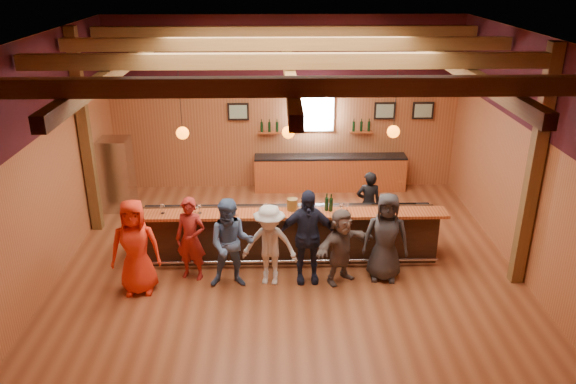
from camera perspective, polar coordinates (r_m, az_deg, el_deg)
name	(u,v)px	position (r m, az deg, el deg)	size (l,w,h in m)	color
room	(288,105)	(10.61, 0.03, 8.83)	(9.04, 9.00, 4.52)	brown
bar_counter	(289,232)	(11.63, 0.10, -4.06)	(6.30, 1.07, 1.11)	black
back_bar_cabinet	(330,173)	(14.99, 4.28, 1.96)	(4.00, 0.52, 0.95)	#973E1B
window	(315,113)	(14.69, 2.81, 8.02)	(0.95, 0.09, 0.95)	silver
framed_pictures	(349,111)	(14.76, 6.21, 8.18)	(5.35, 0.05, 0.45)	black
wine_shelves	(315,130)	(14.74, 2.80, 6.34)	(3.00, 0.18, 0.30)	#973E1B
pendant_lights	(288,132)	(10.68, 0.04, 6.12)	(4.24, 0.24, 1.37)	black
stainless_fridge	(117,174)	(14.25, -16.95, 1.72)	(0.70, 0.70, 1.80)	silver
customer_orange	(136,247)	(10.57, -15.23, -5.41)	(0.89, 0.58, 1.83)	red
customer_redvest	(191,239)	(10.83, -9.84, -4.72)	(0.60, 0.40, 1.66)	maroon
customer_denim	(231,244)	(10.44, -5.79, -5.26)	(0.85, 0.67, 1.76)	#46618D
customer_white	(270,245)	(10.50, -1.88, -5.42)	(1.04, 0.60, 1.61)	beige
customer_navy	(307,236)	(10.53, 1.92, -4.54)	(1.10, 0.46, 1.87)	#1C2138
customer_brown	(341,246)	(10.63, 5.41, -5.50)	(1.39, 0.44, 1.49)	#5E524B
customer_dark	(386,237)	(10.78, 9.90, -4.53)	(0.86, 0.56, 1.76)	#2B2B2E
bartender	(368,204)	(12.49, 8.16, -1.18)	(0.55, 0.36, 1.50)	black
ice_bucket	(292,204)	(11.15, 0.44, -1.26)	(0.21, 0.21, 0.23)	brown
bottle_a	(331,205)	(11.12, 4.39, -1.28)	(0.08, 0.08, 0.36)	black
bottle_b	(327,204)	(11.15, 3.95, -1.19)	(0.08, 0.08, 0.36)	black
glass_a	(162,207)	(11.26, -12.64, -1.46)	(0.09, 0.09, 0.20)	silver
glass_b	(195,209)	(11.07, -9.40, -1.69)	(0.08, 0.08, 0.18)	silver
glass_c	(200,207)	(11.13, -8.98, -1.53)	(0.08, 0.08, 0.18)	silver
glass_d	(236,209)	(10.94, -5.35, -1.72)	(0.09, 0.09, 0.20)	silver
glass_e	(265,205)	(11.11, -2.31, -1.36)	(0.07, 0.07, 0.17)	silver
glass_f	(341,206)	(11.06, 5.43, -1.45)	(0.09, 0.09, 0.20)	silver
glass_g	(347,205)	(11.16, 6.01, -1.30)	(0.08, 0.08, 0.18)	silver
glass_h	(392,204)	(11.28, 10.55, -1.23)	(0.09, 0.09, 0.20)	silver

